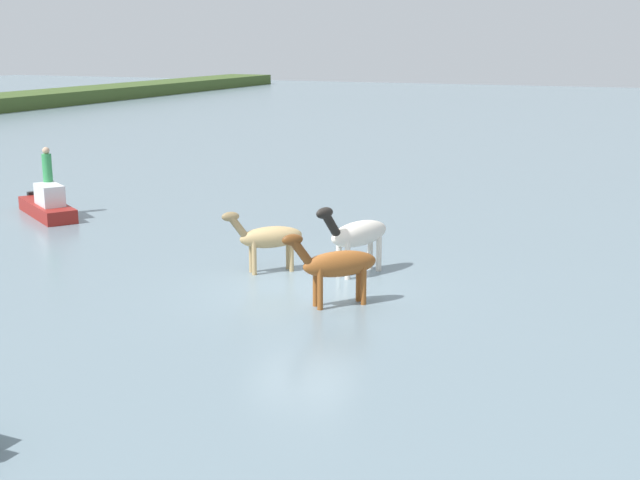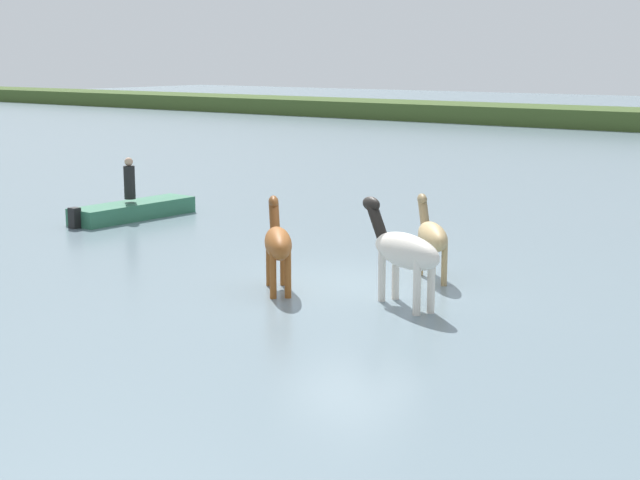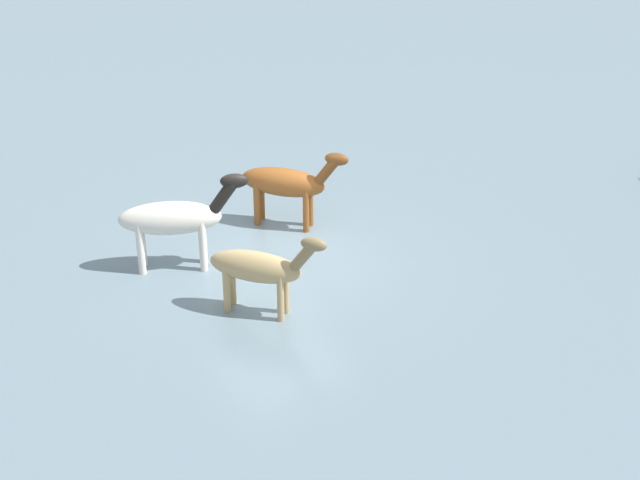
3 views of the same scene
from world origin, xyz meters
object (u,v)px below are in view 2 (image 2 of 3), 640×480
horse_dark_mare (278,243)px  horse_lead (432,236)px  person_spotter_bow (129,180)px  boat_launch_far (132,213)px  horse_mid_herd (404,251)px

horse_dark_mare → horse_lead: 3.31m
horse_dark_mare → person_spotter_bow: 9.69m
horse_dark_mare → boat_launch_far: horse_dark_mare is taller
boat_launch_far → person_spotter_bow: bearing=102.5°
horse_mid_herd → person_spotter_bow: horse_mid_herd is taller
horse_lead → boat_launch_far: bearing=39.3°
horse_mid_herd → boat_launch_far: 11.95m
horse_lead → person_spotter_bow: bearing=39.4°
boat_launch_far → person_spotter_bow: size_ratio=3.45×
horse_dark_mare → person_spotter_bow: horse_dark_mare is taller
horse_mid_herd → person_spotter_bow: 11.97m
horse_mid_herd → boat_launch_far: size_ratio=0.59×
horse_lead → horse_mid_herd: horse_mid_herd is taller
horse_lead → horse_mid_herd: size_ratio=0.75×
horse_lead → boat_launch_far: 10.80m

